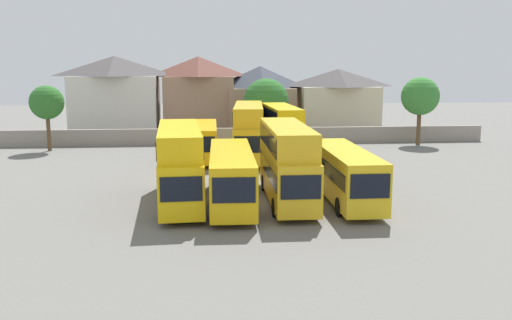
# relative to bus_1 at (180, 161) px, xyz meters

# --- Properties ---
(ground) EXTENTS (140.00, 140.00, 0.00)m
(ground) POSITION_rel_bus_1_xyz_m (5.06, 17.82, -2.74)
(ground) COLOR slate
(depot_boundary_wall) EXTENTS (56.00, 0.50, 1.80)m
(depot_boundary_wall) POSITION_rel_bus_1_xyz_m (5.06, 25.74, -1.84)
(depot_boundary_wall) COLOR gray
(depot_boundary_wall) RESTS_ON ground
(bus_1) EXTENTS (3.20, 10.96, 4.87)m
(bus_1) POSITION_rel_bus_1_xyz_m (0.00, 0.00, 0.00)
(bus_1) COLOR yellow
(bus_1) RESTS_ON ground
(bus_2) EXTENTS (2.85, 11.60, 3.39)m
(bus_2) POSITION_rel_bus_1_xyz_m (3.22, -0.38, -0.80)
(bus_2) COLOR #E6B00E
(bus_2) RESTS_ON ground
(bus_3) EXTENTS (2.67, 10.78, 4.93)m
(bus_3) POSITION_rel_bus_1_xyz_m (6.77, -0.08, 0.03)
(bus_3) COLOR gold
(bus_3) RESTS_ON ground
(bus_4) EXTENTS (2.63, 10.88, 3.37)m
(bus_4) POSITION_rel_bus_1_xyz_m (10.50, -0.37, -0.82)
(bus_4) COLOR yellow
(bus_4) RESTS_ON ground
(bus_5) EXTENTS (2.68, 10.16, 3.30)m
(bus_5) POSITION_rel_bus_1_xyz_m (1.34, 15.94, -0.85)
(bus_5) COLOR #F3AF0F
(bus_5) RESTS_ON ground
(bus_6) EXTENTS (3.54, 11.86, 5.08)m
(bus_6) POSITION_rel_bus_1_xyz_m (5.57, 16.02, 0.11)
(bus_6) COLOR gold
(bus_6) RESTS_ON ground
(bus_7) EXTENTS (2.83, 10.39, 4.91)m
(bus_7) POSITION_rel_bus_1_xyz_m (8.65, 16.03, 0.02)
(bus_7) COLOR yellow
(bus_7) RESTS_ON ground
(house_terrace_left) EXTENTS (10.97, 7.43, 9.76)m
(house_terrace_left) POSITION_rel_bus_1_xyz_m (-9.59, 35.64, 2.23)
(house_terrace_left) COLOR silver
(house_terrace_left) RESTS_ON ground
(house_terrace_centre) EXTENTS (9.08, 7.22, 9.73)m
(house_terrace_centre) POSITION_rel_bus_1_xyz_m (0.73, 36.38, 2.21)
(house_terrace_centre) COLOR #9E7A60
(house_terrace_centre) RESTS_ON ground
(house_terrace_right) EXTENTS (8.82, 7.71, 8.51)m
(house_terrace_right) POSITION_rel_bus_1_xyz_m (8.60, 36.10, 1.60)
(house_terrace_right) COLOR #9E7A60
(house_terrace_right) RESTS_ON ground
(house_terrace_far_right) EXTENTS (10.30, 6.75, 8.16)m
(house_terrace_far_right) POSITION_rel_bus_1_xyz_m (18.44, 34.69, 1.42)
(house_terrace_far_right) COLOR beige
(house_terrace_far_right) RESTS_ON ground
(tree_left_of_lot) EXTENTS (5.19, 5.19, 7.16)m
(tree_left_of_lot) POSITION_rel_bus_1_xyz_m (8.53, 28.24, 1.80)
(tree_left_of_lot) COLOR brown
(tree_left_of_lot) RESTS_ON ground
(tree_behind_wall) EXTENTS (3.42, 3.42, 6.65)m
(tree_behind_wall) POSITION_rel_bus_1_xyz_m (-14.32, 22.74, 2.16)
(tree_behind_wall) COLOR brown
(tree_behind_wall) RESTS_ON ground
(tree_right_of_lot) EXTENTS (4.12, 4.12, 7.37)m
(tree_right_of_lot) POSITION_rel_bus_1_xyz_m (24.93, 23.74, 2.53)
(tree_right_of_lot) COLOR brown
(tree_right_of_lot) RESTS_ON ground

